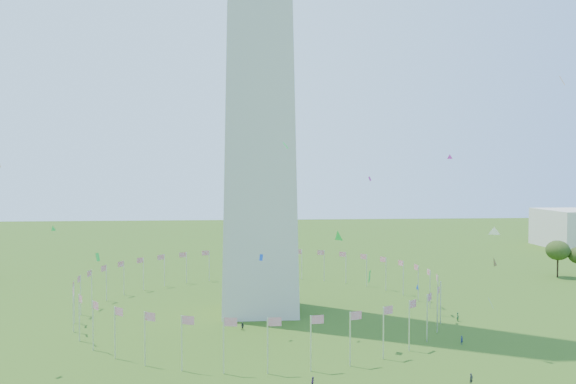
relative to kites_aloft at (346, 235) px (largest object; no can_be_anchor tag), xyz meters
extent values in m
cylinder|color=silver|center=(24.71, 25.03, -15.69)|extent=(0.24, 0.24, 9.00)
cylinder|color=silver|center=(24.11, 31.98, -15.69)|extent=(0.24, 0.24, 9.00)
cylinder|color=silver|center=(22.30, 38.71, -15.69)|extent=(0.24, 0.24, 9.00)
cylinder|color=silver|center=(19.36, 45.03, -15.69)|extent=(0.24, 0.24, 9.00)
cylinder|color=silver|center=(15.36, 50.74, -15.69)|extent=(0.24, 0.24, 9.00)
cylinder|color=silver|center=(10.43, 55.67, -15.69)|extent=(0.24, 0.24, 9.00)
cylinder|color=silver|center=(4.71, 59.67, -15.69)|extent=(0.24, 0.24, 9.00)
cylinder|color=silver|center=(-1.60, 62.62, -15.69)|extent=(0.24, 0.24, 9.00)
cylinder|color=silver|center=(-8.34, 64.42, -15.69)|extent=(0.24, 0.24, 9.00)
cylinder|color=silver|center=(-15.29, 65.03, -15.69)|extent=(0.24, 0.24, 9.00)
cylinder|color=silver|center=(-22.23, 64.42, -15.69)|extent=(0.24, 0.24, 9.00)
cylinder|color=silver|center=(-28.97, 62.62, -15.69)|extent=(0.24, 0.24, 9.00)
cylinder|color=silver|center=(-35.29, 59.67, -15.69)|extent=(0.24, 0.24, 9.00)
cylinder|color=silver|center=(-41.00, 55.67, -15.69)|extent=(0.24, 0.24, 9.00)
cylinder|color=silver|center=(-45.93, 50.74, -15.69)|extent=(0.24, 0.24, 9.00)
cylinder|color=silver|center=(-49.93, 45.03, -15.69)|extent=(0.24, 0.24, 9.00)
cylinder|color=silver|center=(-52.87, 38.71, -15.69)|extent=(0.24, 0.24, 9.00)
cylinder|color=silver|center=(-54.68, 31.98, -15.69)|extent=(0.24, 0.24, 9.00)
cylinder|color=silver|center=(-55.29, 25.03, -15.69)|extent=(0.24, 0.24, 9.00)
cylinder|color=silver|center=(-54.68, 18.09, -15.69)|extent=(0.24, 0.24, 9.00)
cylinder|color=silver|center=(-52.87, 11.35, -15.69)|extent=(0.24, 0.24, 9.00)
cylinder|color=silver|center=(-49.93, 5.03, -15.69)|extent=(0.24, 0.24, 9.00)
cylinder|color=silver|center=(-45.93, -0.68, -15.69)|extent=(0.24, 0.24, 9.00)
cylinder|color=silver|center=(-41.00, -5.61, -15.69)|extent=(0.24, 0.24, 9.00)
cylinder|color=silver|center=(-35.29, -9.61, -15.69)|extent=(0.24, 0.24, 9.00)
cylinder|color=silver|center=(-28.97, -12.56, -15.69)|extent=(0.24, 0.24, 9.00)
cylinder|color=silver|center=(-22.23, -14.36, -15.69)|extent=(0.24, 0.24, 9.00)
cylinder|color=silver|center=(-15.29, -14.97, -15.69)|extent=(0.24, 0.24, 9.00)
cylinder|color=silver|center=(-8.34, -14.36, -15.69)|extent=(0.24, 0.24, 9.00)
cylinder|color=silver|center=(-1.60, -12.56, -15.69)|extent=(0.24, 0.24, 9.00)
cylinder|color=silver|center=(4.71, -9.61, -15.69)|extent=(0.24, 0.24, 9.00)
cylinder|color=silver|center=(10.43, -5.61, -15.69)|extent=(0.24, 0.24, 9.00)
cylinder|color=silver|center=(15.36, -0.68, -15.69)|extent=(0.24, 0.24, 9.00)
cylinder|color=silver|center=(19.36, 5.03, -15.69)|extent=(0.24, 0.24, 9.00)
cylinder|color=silver|center=(22.30, 11.35, -15.69)|extent=(0.24, 0.24, 9.00)
cylinder|color=silver|center=(24.11, 18.09, -15.69)|extent=(0.24, 0.24, 9.00)
imported|color=#262626|center=(-19.25, 10.02, -19.42)|extent=(0.95, 0.92, 1.54)
imported|color=#282828|center=(15.01, -21.99, -19.32)|extent=(0.75, 0.64, 1.74)
imported|color=#21294E|center=(21.33, -2.64, -19.40)|extent=(0.68, 0.58, 1.59)
imported|color=#1B4428|center=(26.74, 13.03, -19.23)|extent=(0.48, 0.71, 1.92)
imported|color=#341747|center=(-8.76, -20.71, -19.47)|extent=(0.84, 0.89, 1.44)
plane|color=green|center=(0.37, 10.27, -1.50)|extent=(1.19, 2.55, 2.75)
plane|color=orange|center=(26.16, -25.92, 24.74)|extent=(1.32, 1.75, 1.68)
plane|color=green|center=(-60.00, 22.02, -0.53)|extent=(0.69, 1.51, 1.54)
plane|color=blue|center=(-15.60, 5.41, -4.76)|extent=(1.44, 0.37, 1.48)
plane|color=green|center=(-10.62, 8.55, 17.06)|extent=(1.54, 1.31, 1.55)
plane|color=#CC2699|center=(8.15, 16.08, 10.35)|extent=(0.77, 0.91, 1.11)
plane|color=blue|center=(12.92, -32.87, -5.28)|extent=(1.05, 1.81, 1.56)
plane|color=blue|center=(16.94, 10.22, -12.18)|extent=(0.16, 1.36, 1.36)
plane|color=green|center=(3.55, -4.05, -6.98)|extent=(1.62, 1.75, 2.26)
plane|color=green|center=(-51.90, 26.83, -7.49)|extent=(1.64, 1.65, 1.96)
plane|color=#CC2699|center=(22.51, 7.45, 14.74)|extent=(1.08, 0.35, 1.05)
plane|color=white|center=(30.26, 3.35, -6.12)|extent=(1.62, 1.71, 1.89)
plane|color=white|center=(24.40, -8.89, 1.37)|extent=(1.55, 1.91, 2.14)
ellipsoid|color=#374F1A|center=(76.29, 59.56, -14.69)|extent=(7.04, 7.04, 11.01)
camera|label=1|loc=(-19.21, -102.59, 11.70)|focal=35.00mm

